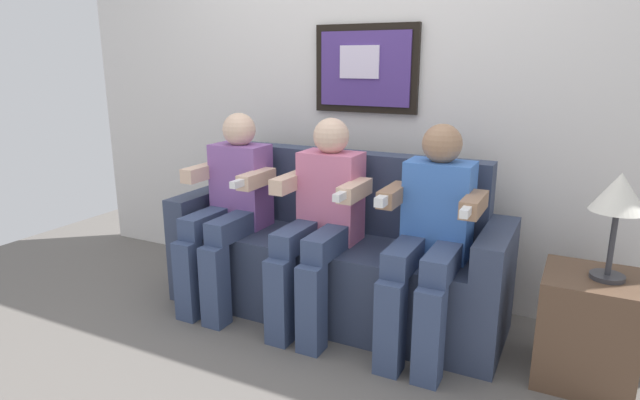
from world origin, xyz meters
name	(u,v)px	position (x,y,z in m)	size (l,w,h in m)	color
ground_plane	(307,335)	(0.00, 0.00, 0.00)	(5.57, 5.57, 0.00)	#66605B
back_wall_assembly	(367,77)	(0.00, 0.76, 1.30)	(4.28, 0.10, 2.60)	silver
couch	(334,259)	(0.00, 0.33, 0.31)	(1.88, 0.58, 0.90)	#333D56
person_on_left	(230,204)	(-0.58, 0.16, 0.61)	(0.46, 0.56, 1.11)	#8C59A5
person_in_middle	(321,217)	(0.00, 0.16, 0.61)	(0.46, 0.56, 1.11)	pink
person_on_right	(431,233)	(0.58, 0.16, 0.61)	(0.46, 0.56, 1.11)	#3F72CC
side_table_right	(587,328)	(1.29, 0.22, 0.25)	(0.40, 0.40, 0.50)	brown
table_lamp	(619,197)	(1.34, 0.21, 0.86)	(0.22, 0.22, 0.46)	#333338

